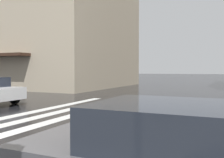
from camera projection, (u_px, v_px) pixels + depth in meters
zebra_crossing at (74, 119)px, 9.53m from camera, size 13.00×5.50×0.01m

